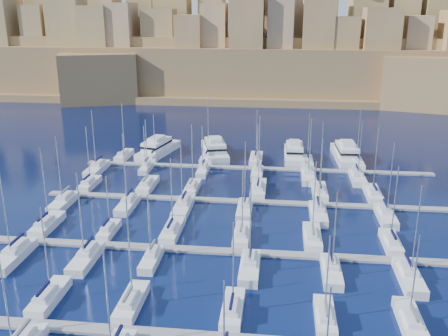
# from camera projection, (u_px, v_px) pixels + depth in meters

# --- Properties ---
(ground) EXTENTS (600.00, 600.00, 0.00)m
(ground) POSITION_uv_depth(u_px,v_px,m) (246.00, 223.00, 91.12)
(ground) COLOR #030B31
(ground) RESTS_ON ground
(pontoon_mid_near) EXTENTS (84.00, 2.00, 0.40)m
(pontoon_mid_near) POSITION_uv_depth(u_px,v_px,m) (240.00, 252.00, 79.72)
(pontoon_mid_near) COLOR slate
(pontoon_mid_near) RESTS_ON ground
(pontoon_mid_far) EXTENTS (84.00, 2.00, 0.40)m
(pontoon_mid_far) POSITION_uv_depth(u_px,v_px,m) (249.00, 202.00, 100.52)
(pontoon_mid_far) COLOR slate
(pontoon_mid_far) RESTS_ON ground
(pontoon_far) EXTENTS (84.00, 2.00, 0.40)m
(pontoon_far) POSITION_uv_depth(u_px,v_px,m) (255.00, 168.00, 121.32)
(pontoon_far) COLOR slate
(pontoon_far) RESTS_ON ground
(sailboat_1) EXTENTS (2.69, 8.96, 13.64)m
(sailboat_1) POSITION_uv_depth(u_px,v_px,m) (49.00, 297.00, 66.44)
(sailboat_1) COLOR silver
(sailboat_1) RESTS_ON ground
(sailboat_2) EXTENTS (2.70, 9.00, 15.37)m
(sailboat_2) POSITION_uv_depth(u_px,v_px,m) (131.00, 302.00, 65.24)
(sailboat_2) COLOR silver
(sailboat_2) RESTS_ON ground
(sailboat_3) EXTENTS (2.61, 8.70, 12.94)m
(sailboat_3) POSITION_uv_depth(u_px,v_px,m) (233.00, 310.00, 63.67)
(sailboat_3) COLOR silver
(sailboat_3) RESTS_ON ground
(sailboat_4) EXTENTS (2.47, 8.25, 11.90)m
(sailboat_4) POSITION_uv_depth(u_px,v_px,m) (325.00, 317.00, 62.20)
(sailboat_4) COLOR silver
(sailboat_4) RESTS_ON ground
(sailboat_5) EXTENTS (2.66, 8.87, 12.39)m
(sailboat_5) POSITION_uv_depth(u_px,v_px,m) (410.00, 321.00, 61.37)
(sailboat_5) COLOR silver
(sailboat_5) RESTS_ON ground
(sailboat_12) EXTENTS (2.86, 9.52, 15.04)m
(sailboat_12) POSITION_uv_depth(u_px,v_px,m) (47.00, 224.00, 88.66)
(sailboat_12) COLOR silver
(sailboat_12) RESTS_ON ground
(sailboat_13) EXTENTS (2.21, 7.38, 10.73)m
(sailboat_13) POSITION_uv_depth(u_px,v_px,m) (109.00, 230.00, 86.41)
(sailboat_13) COLOR silver
(sailboat_13) RESTS_ON ground
(sailboat_14) EXTENTS (2.80, 9.33, 13.92)m
(sailboat_14) POSITION_uv_depth(u_px,v_px,m) (172.00, 231.00, 86.12)
(sailboat_14) COLOR silver
(sailboat_14) RESTS_ON ground
(sailboat_15) EXTENTS (2.66, 8.86, 12.56)m
(sailboat_15) POSITION_uv_depth(u_px,v_px,m) (242.00, 235.00, 84.60)
(sailboat_15) COLOR silver
(sailboat_15) RESTS_ON ground
(sailboat_16) EXTENTS (2.90, 9.67, 14.18)m
(sailboat_16) POSITION_uv_depth(u_px,v_px,m) (312.00, 237.00, 83.69)
(sailboat_16) COLOR silver
(sailboat_16) RESTS_ON ground
(sailboat_17) EXTENTS (2.58, 8.59, 13.99)m
(sailboat_17) POSITION_uv_depth(u_px,v_px,m) (391.00, 242.00, 81.81)
(sailboat_17) COLOR silver
(sailboat_17) RESTS_ON ground
(sailboat_18) EXTENTS (3.14, 10.47, 14.87)m
(sailboat_18) POSITION_uv_depth(u_px,v_px,m) (13.00, 255.00, 77.54)
(sailboat_18) COLOR silver
(sailboat_18) RESTS_ON ground
(sailboat_19) EXTENTS (2.87, 9.55, 15.09)m
(sailboat_19) POSITION_uv_depth(u_px,v_px,m) (86.00, 258.00, 76.72)
(sailboat_19) COLOR silver
(sailboat_19) RESTS_ON ground
(sailboat_20) EXTENTS (2.34, 7.81, 11.81)m
(sailboat_20) POSITION_uv_depth(u_px,v_px,m) (151.00, 259.00, 76.45)
(sailboat_20) COLOR silver
(sailboat_20) RESTS_ON ground
(sailboat_21) EXTENTS (2.86, 9.55, 14.30)m
(sailboat_21) POSITION_uv_depth(u_px,v_px,m) (250.00, 267.00, 74.00)
(sailboat_21) COLOR silver
(sailboat_21) RESTS_ON ground
(sailboat_22) EXTENTS (2.72, 9.08, 13.65)m
(sailboat_22) POSITION_uv_depth(u_px,v_px,m) (331.00, 271.00, 72.93)
(sailboat_22) COLOR silver
(sailboat_22) RESTS_ON ground
(sailboat_23) EXTENTS (2.96, 9.86, 15.15)m
(sailboat_23) POSITION_uv_depth(u_px,v_px,m) (409.00, 277.00, 71.38)
(sailboat_23) COLOR silver
(sailboat_23) RESTS_ON ground
(sailboat_24) EXTENTS (2.55, 8.52, 13.75)m
(sailboat_24) POSITION_uv_depth(u_px,v_px,m) (90.00, 184.00, 109.04)
(sailboat_24) COLOR silver
(sailboat_24) RESTS_ON ground
(sailboat_25) EXTENTS (2.90, 9.66, 15.45)m
(sailboat_25) POSITION_uv_depth(u_px,v_px,m) (148.00, 185.00, 108.18)
(sailboat_25) COLOR silver
(sailboat_25) RESTS_ON ground
(sailboat_26) EXTENTS (2.62, 8.72, 14.73)m
(sailboat_26) POSITION_uv_depth(u_px,v_px,m) (192.00, 188.00, 106.67)
(sailboat_26) COLOR silver
(sailboat_26) RESTS_ON ground
(sailboat_27) EXTENTS (3.13, 10.42, 16.70)m
(sailboat_27) POSITION_uv_depth(u_px,v_px,m) (258.00, 189.00, 105.93)
(sailboat_27) COLOR silver
(sailboat_27) RESTS_ON ground
(sailboat_28) EXTENTS (2.97, 9.89, 15.76)m
(sailboat_28) POSITION_uv_depth(u_px,v_px,m) (319.00, 192.00, 104.30)
(sailboat_28) COLOR silver
(sailboat_28) RESTS_ON ground
(sailboat_29) EXTENTS (2.93, 9.76, 15.08)m
(sailboat_29) POSITION_uv_depth(u_px,v_px,m) (373.00, 194.00, 103.06)
(sailboat_29) COLOR silver
(sailboat_29) RESTS_ON ground
(sailboat_30) EXTENTS (2.91, 9.70, 14.60)m
(sailboat_30) POSITION_uv_depth(u_px,v_px,m) (64.00, 202.00, 98.88)
(sailboat_30) COLOR silver
(sailboat_30) RESTS_ON ground
(sailboat_31) EXTENTS (2.81, 9.36, 15.45)m
(sailboat_31) POSITION_uv_depth(u_px,v_px,m) (128.00, 204.00, 97.62)
(sailboat_31) COLOR silver
(sailboat_31) RESTS_ON ground
(sailboat_32) EXTENTS (2.98, 9.94, 13.61)m
(sailboat_32) POSITION_uv_depth(u_px,v_px,m) (183.00, 207.00, 96.16)
(sailboat_32) COLOR silver
(sailboat_32) RESTS_ON ground
(sailboat_33) EXTENTS (2.77, 9.24, 14.67)m
(sailboat_33) POSITION_uv_depth(u_px,v_px,m) (245.00, 209.00, 95.20)
(sailboat_33) COLOR silver
(sailboat_33) RESTS_ON ground
(sailboat_34) EXTENTS (3.05, 10.16, 15.55)m
(sailboat_34) POSITION_uv_depth(u_px,v_px,m) (318.00, 213.00, 93.27)
(sailboat_34) COLOR silver
(sailboat_34) RESTS_ON ground
(sailboat_35) EXTENTS (2.90, 9.65, 15.27)m
(sailboat_35) POSITION_uv_depth(u_px,v_px,m) (386.00, 216.00, 92.17)
(sailboat_35) COLOR silver
(sailboat_35) RESTS_ON ground
(sailboat_36) EXTENTS (2.74, 9.14, 14.89)m
(sailboat_36) POSITION_uv_depth(u_px,v_px,m) (124.00, 155.00, 130.04)
(sailboat_36) COLOR silver
(sailboat_36) RESTS_ON ground
(sailboat_37) EXTENTS (2.28, 7.60, 12.11)m
(sailboat_37) POSITION_uv_depth(u_px,v_px,m) (155.00, 157.00, 128.43)
(sailboat_37) COLOR silver
(sailboat_37) RESTS_ON ground
(sailboat_38) EXTENTS (3.19, 10.64, 16.80)m
(sailboat_38) POSITION_uv_depth(u_px,v_px,m) (208.00, 157.00, 128.34)
(sailboat_38) COLOR silver
(sailboat_38) RESTS_ON ground
(sailboat_39) EXTENTS (3.05, 10.17, 13.57)m
(sailboat_39) POSITION_uv_depth(u_px,v_px,m) (256.00, 159.00, 126.80)
(sailboat_39) COLOR silver
(sailboat_39) RESTS_ON ground
(sailboat_40) EXTENTS (2.64, 8.80, 13.28)m
(sailboat_40) POSITION_uv_depth(u_px,v_px,m) (307.00, 161.00, 124.77)
(sailboat_40) COLOR silver
(sailboat_40) RESTS_ON ground
(sailboat_41) EXTENTS (2.87, 9.57, 14.61)m
(sailboat_41) POSITION_uv_depth(u_px,v_px,m) (357.00, 163.00, 123.81)
(sailboat_41) COLOR silver
(sailboat_41) RESTS_ON ground
(sailboat_42) EXTENTS (3.17, 10.55, 15.35)m
(sailboat_42) POSITION_uv_depth(u_px,v_px,m) (97.00, 168.00, 119.39)
(sailboat_42) COLOR silver
(sailboat_42) RESTS_ON ground
(sailboat_43) EXTENTS (2.13, 7.10, 11.48)m
(sailboat_43) POSITION_uv_depth(u_px,v_px,m) (146.00, 168.00, 119.76)
(sailboat_43) COLOR silver
(sailboat_43) RESTS_ON ground
(sailboat_44) EXTENTS (2.38, 7.95, 11.96)m
(sailboat_44) POSITION_uv_depth(u_px,v_px,m) (203.00, 171.00, 117.86)
(sailboat_44) COLOR silver
(sailboat_44) RESTS_ON ground
(sailboat_45) EXTENTS (2.58, 8.58, 12.87)m
(sailboat_45) POSITION_uv_depth(u_px,v_px,m) (257.00, 173.00, 116.18)
(sailboat_45) COLOR silver
(sailboat_45) RESTS_ON ground
(sailboat_46) EXTENTS (3.15, 10.51, 14.65)m
(sailboat_46) POSITION_uv_depth(u_px,v_px,m) (308.00, 176.00, 114.00)
(sailboat_46) COLOR silver
(sailboat_46) RESTS_ON ground
(sailboat_47) EXTENTS (3.01, 10.02, 14.29)m
(sailboat_47) POSITION_uv_depth(u_px,v_px,m) (357.00, 177.00, 113.04)
(sailboat_47) COLOR silver
(sailboat_47) RESTS_ON ground
(motor_yacht_a) EXTENTS (9.01, 18.12, 5.25)m
(motor_yacht_a) POSITION_uv_depth(u_px,v_px,m) (158.00, 148.00, 133.04)
(motor_yacht_a) COLOR silver
(motor_yacht_a) RESTS_ON ground
(motor_yacht_b) EXTENTS (9.86, 19.22, 5.25)m
(motor_yacht_b) POSITION_uv_depth(u_px,v_px,m) (215.00, 149.00, 131.86)
(motor_yacht_b) COLOR silver
(motor_yacht_b) RESTS_ON ground
(motor_yacht_c) EXTENTS (5.02, 16.26, 5.25)m
(motor_yacht_c) POSITION_uv_depth(u_px,v_px,m) (294.00, 153.00, 128.60)
(motor_yacht_c) COLOR silver
(motor_yacht_c) RESTS_ON ground
(motor_yacht_d) EXTENTS (6.42, 18.87, 5.25)m
(motor_yacht_d) POSITION_uv_depth(u_px,v_px,m) (346.00, 153.00, 128.26)
(motor_yacht_d) COLOR silver
(motor_yacht_d) RESTS_ON ground
(fortified_city) EXTENTS (460.00, 108.95, 59.52)m
(fortified_city) POSITION_uv_depth(u_px,v_px,m) (270.00, 58.00, 233.40)
(fortified_city) COLOR brown
(fortified_city) RESTS_ON ground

